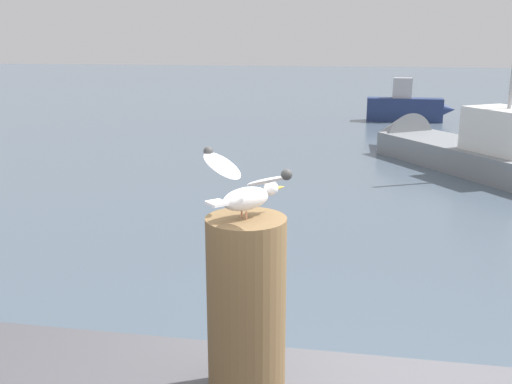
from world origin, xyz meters
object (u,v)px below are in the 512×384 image
(mooring_post, at_px, (246,309))
(seagull, at_px, (247,188))
(boat_navy, at_px, (408,107))
(boat_grey, at_px, (449,146))

(mooring_post, relative_size, seagull, 1.68)
(mooring_post, xyz_separation_m, seagull, (0.00, 0.00, 0.56))
(mooring_post, relative_size, boat_navy, 0.28)
(boat_grey, distance_m, boat_navy, 7.26)
(seagull, height_order, boat_navy, seagull)
(boat_navy, bearing_deg, seagull, -96.56)
(seagull, xyz_separation_m, boat_navy, (2.21, 19.25, -1.80))
(mooring_post, distance_m, boat_grey, 12.36)
(seagull, xyz_separation_m, boat_grey, (2.62, 12.00, -1.88))
(mooring_post, height_order, boat_grey, boat_grey)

